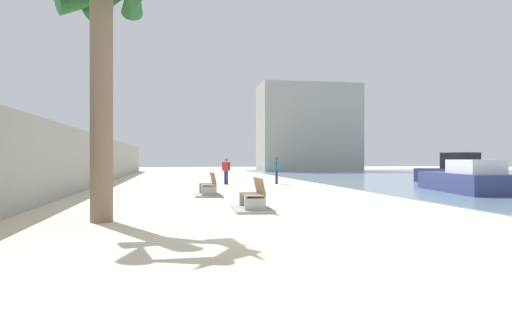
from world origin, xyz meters
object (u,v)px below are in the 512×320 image
(bench_near, at_px, (253,203))
(boat_nearest, at_px, (467,180))
(palm_tree, at_px, (101,28))
(person_walking, at_px, (277,168))
(bench_far, at_px, (208,190))
(boat_far_left, at_px, (454,172))
(person_standing, at_px, (226,169))

(bench_near, distance_m, boat_nearest, 12.03)
(palm_tree, bearing_deg, person_walking, 63.78)
(bench_near, distance_m, bench_far, 5.82)
(bench_near, relative_size, boat_far_left, 0.45)
(person_walking, xyz_separation_m, person_standing, (-3.10, -0.02, -0.06))
(palm_tree, bearing_deg, bench_near, 24.90)
(person_walking, bearing_deg, bench_far, -119.38)
(bench_far, relative_size, person_standing, 1.33)
(boat_far_left, distance_m, boat_nearest, 8.85)
(bench_far, relative_size, boat_far_left, 0.44)
(palm_tree, xyz_separation_m, bench_near, (4.09, 1.90, -4.53))
(palm_tree, distance_m, person_standing, 17.25)
(bench_near, xyz_separation_m, bench_far, (-0.92, 5.75, 0.00))
(bench_far, distance_m, person_walking, 9.75)
(bench_far, relative_size, person_walking, 1.26)
(bench_near, xyz_separation_m, person_walking, (3.85, 14.22, 0.74))
(bench_near, bearing_deg, person_walking, 74.86)
(palm_tree, distance_m, person_walking, 18.36)
(palm_tree, xyz_separation_m, person_standing, (4.84, 16.10, -3.85))
(palm_tree, relative_size, bench_far, 3.15)
(bench_near, distance_m, boat_far_left, 19.98)
(bench_far, height_order, person_standing, person_standing)
(boat_far_left, relative_size, boat_nearest, 0.73)
(person_walking, bearing_deg, palm_tree, -116.22)
(person_walking, distance_m, person_standing, 3.10)
(boat_far_left, bearing_deg, person_walking, 174.62)
(boat_far_left, bearing_deg, boat_nearest, -119.04)
(person_walking, xyz_separation_m, boat_nearest, (6.88, -8.79, -0.37))
(person_standing, xyz_separation_m, boat_far_left, (14.27, -1.04, -0.19))
(palm_tree, height_order, person_walking, palm_tree)
(palm_tree, bearing_deg, boat_far_left, 38.25)
(boat_far_left, xyz_separation_m, boat_nearest, (-4.30, -7.74, -0.13))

